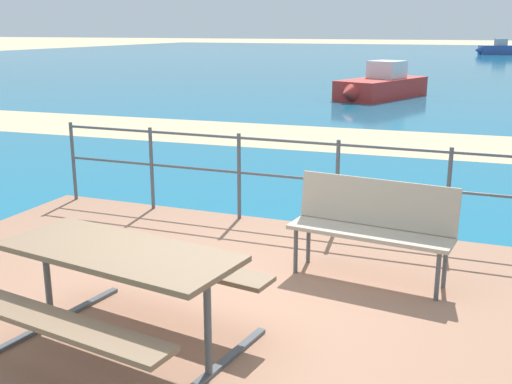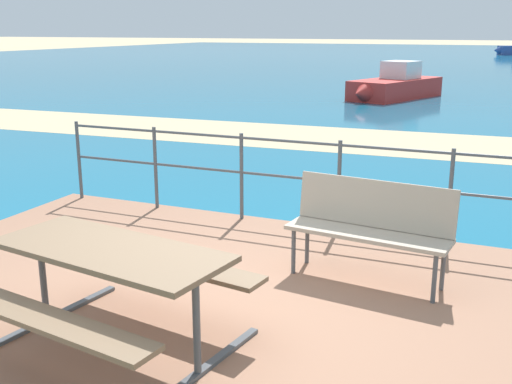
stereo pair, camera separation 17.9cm
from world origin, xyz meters
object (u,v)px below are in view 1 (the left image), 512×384
Objects in this scene: park_bench at (373,220)px; boat_mid at (497,49)px; picnic_table at (119,273)px; boat_far at (381,86)px.

boat_mid is at bearing 95.81° from park_bench.
picnic_table is at bearing 63.04° from boat_mid.
boat_mid reaches higher than boat_far.
park_bench is at bearing 29.62° from boat_far.
boat_mid is 0.84× the size of boat_far.
boat_mid reaches higher than park_bench.
boat_mid is at bearing -165.17° from boat_far.
park_bench reaches higher than picnic_table.
park_bench is 52.73m from boat_mid.
boat_far is (-1.25, 17.28, -0.23)m from picnic_table.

